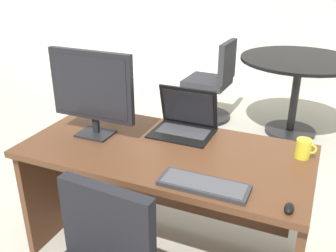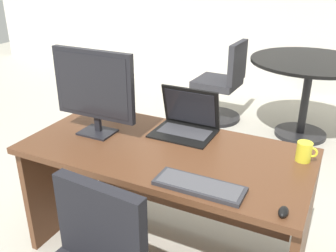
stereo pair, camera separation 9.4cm
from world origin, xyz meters
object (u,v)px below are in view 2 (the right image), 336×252
mouse (283,212)px  coffee_mug (304,152)px  laptop (187,118)px  meeting_chair_near (222,89)px  desk_lamp (114,74)px  monitor (94,87)px  meeting_table (308,79)px  keyboard (199,186)px  desk (169,179)px

mouse → coffee_mug: bearing=89.5°
laptop → meeting_chair_near: laptop is taller
laptop → desk_lamp: size_ratio=0.90×
monitor → mouse: 1.22m
coffee_mug → meeting_table: (-0.22, 1.98, -0.19)m
meeting_chair_near → desk_lamp: bearing=-92.4°
keyboard → desk_lamp: (-0.81, 0.55, 0.28)m
desk → coffee_mug: 0.77m
desk → desk_lamp: size_ratio=3.93×
monitor → desk_lamp: size_ratio=1.30×
desk → monitor: 0.68m
coffee_mug → keyboard: bearing=-129.1°
desk_lamp → meeting_table: (0.97, 1.90, -0.43)m
desk → laptop: bearing=86.3°
laptop → meeting_table: (0.46, 1.90, -0.22)m
coffee_mug → meeting_chair_near: (-1.11, 2.01, -0.42)m
monitor → keyboard: 0.86m
laptop → mouse: (0.68, -0.58, -0.06)m
keyboard → laptop: bearing=118.7°
desk → meeting_table: meeting_table is taller
meeting_table → meeting_chair_near: (-0.89, 0.04, -0.24)m
laptop → coffee_mug: 0.69m
keyboard → meeting_table: 2.46m
desk_lamp → meeting_table: desk_lamp is taller
laptop → desk: bearing=-93.7°
desk → keyboard: 0.51m
laptop → desk_lamp: desk_lamp is taller
coffee_mug → mouse: bearing=-90.5°
mouse → coffee_mug: size_ratio=0.69×
meeting_table → mouse: bearing=-85.0°
keyboard → mouse: (0.38, -0.03, 0.01)m
desk_lamp → coffee_mug: size_ratio=3.74×
keyboard → meeting_table: (0.16, 2.45, -0.15)m
meeting_table → desk_lamp: bearing=-117.1°
desk → desk_lamp: bearing=156.0°
desk_lamp → coffee_mug: bearing=-3.5°
monitor → meeting_table: (0.93, 2.17, -0.42)m
coffee_mug → desk: bearing=-168.2°
laptop → keyboard: bearing=-61.3°
meeting_chair_near → coffee_mug: bearing=-61.1°
meeting_chair_near → laptop: bearing=-77.6°
laptop → coffee_mug: bearing=-6.3°
laptop → meeting_chair_near: bearing=102.4°
desk → meeting_table: 2.18m
keyboard → meeting_chair_near: meeting_chair_near is taller
desk → coffee_mug: coffee_mug is taller
monitor → keyboard: (0.77, -0.28, -0.28)m
mouse → meeting_chair_near: size_ratio=0.08×
coffee_mug → meeting_chair_near: meeting_chair_near is taller
desk → monitor: monitor is taller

